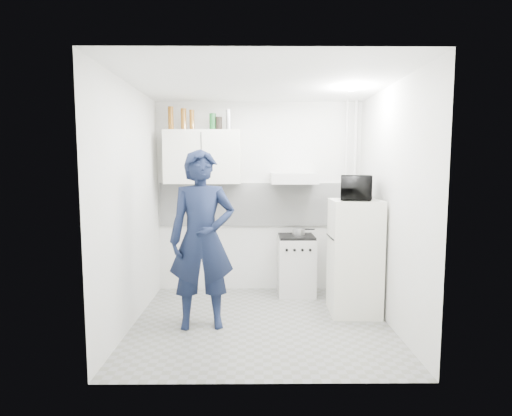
{
  "coord_description": "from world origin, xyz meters",
  "views": [
    {
      "loc": [
        -0.09,
        -4.27,
        1.72
      ],
      "look_at": [
        -0.05,
        0.3,
        1.25
      ],
      "focal_mm": 28.0,
      "sensor_mm": 36.0,
      "label": 1
    }
  ],
  "objects": [
    {
      "name": "floor",
      "position": [
        0.0,
        0.0,
        0.0
      ],
      "size": [
        2.8,
        2.8,
        0.0
      ],
      "primitive_type": "plane",
      "color": "gray",
      "rests_on": "ground"
    },
    {
      "name": "ceiling",
      "position": [
        0.0,
        0.0,
        2.6
      ],
      "size": [
        2.8,
        2.8,
        0.0
      ],
      "primitive_type": "plane",
      "color": "white",
      "rests_on": "wall_back"
    },
    {
      "name": "wall_back",
      "position": [
        0.0,
        1.25,
        1.3
      ],
      "size": [
        2.8,
        0.0,
        2.8
      ],
      "primitive_type": "plane",
      "rotation": [
        1.57,
        0.0,
        0.0
      ],
      "color": "silver",
      "rests_on": "floor"
    },
    {
      "name": "wall_left",
      "position": [
        -1.4,
        0.0,
        1.3
      ],
      "size": [
        0.0,
        2.6,
        2.6
      ],
      "primitive_type": "plane",
      "rotation": [
        1.57,
        0.0,
        1.57
      ],
      "color": "silver",
      "rests_on": "floor"
    },
    {
      "name": "wall_right",
      "position": [
        1.4,
        0.0,
        1.3
      ],
      "size": [
        0.0,
        2.6,
        2.6
      ],
      "primitive_type": "plane",
      "rotation": [
        1.57,
        0.0,
        -1.57
      ],
      "color": "silver",
      "rests_on": "floor"
    },
    {
      "name": "person",
      "position": [
        -0.63,
        -0.08,
        0.95
      ],
      "size": [
        0.75,
        0.54,
        1.9
      ],
      "primitive_type": "imported",
      "rotation": [
        0.0,
        0.0,
        0.13
      ],
      "color": "black",
      "rests_on": "floor"
    },
    {
      "name": "stove",
      "position": [
        0.5,
        1.0,
        0.39
      ],
      "size": [
        0.49,
        0.49,
        0.78
      ],
      "primitive_type": "cube",
      "color": "silver",
      "rests_on": "floor"
    },
    {
      "name": "fridge",
      "position": [
        1.1,
        0.3,
        0.67
      ],
      "size": [
        0.57,
        0.57,
        1.34
      ],
      "primitive_type": "cube",
      "rotation": [
        0.0,
        0.0,
        -0.03
      ],
      "color": "white",
      "rests_on": "floor"
    },
    {
      "name": "stove_top",
      "position": [
        0.5,
        1.0,
        0.79
      ],
      "size": [
        0.47,
        0.47,
        0.03
      ],
      "primitive_type": "cube",
      "color": "black",
      "rests_on": "stove"
    },
    {
      "name": "saucepan",
      "position": [
        0.53,
        1.04,
        0.85
      ],
      "size": [
        0.17,
        0.17,
        0.1
      ],
      "primitive_type": "cylinder",
      "color": "silver",
      "rests_on": "stove_top"
    },
    {
      "name": "microwave",
      "position": [
        1.1,
        0.3,
        1.48
      ],
      "size": [
        0.57,
        0.45,
        0.28
      ],
      "primitive_type": "imported",
      "rotation": [
        0.0,
        0.0,
        1.34
      ],
      "color": "black",
      "rests_on": "fridge"
    },
    {
      "name": "bottle_a",
      "position": [
        -1.17,
        1.07,
        2.35
      ],
      "size": [
        0.07,
        0.07,
        0.31
      ],
      "primitive_type": "cylinder",
      "color": "brown",
      "rests_on": "upper_cabinet"
    },
    {
      "name": "bottle_b",
      "position": [
        -1.0,
        1.07,
        2.34
      ],
      "size": [
        0.07,
        0.07,
        0.28
      ],
      "primitive_type": "cylinder",
      "color": "brown",
      "rests_on": "upper_cabinet"
    },
    {
      "name": "bottle_c",
      "position": [
        -0.89,
        1.07,
        2.33
      ],
      "size": [
        0.06,
        0.06,
        0.27
      ],
      "primitive_type": "cylinder",
      "color": "brown",
      "rests_on": "upper_cabinet"
    },
    {
      "name": "canister_a",
      "position": [
        -0.62,
        1.07,
        2.31
      ],
      "size": [
        0.09,
        0.09,
        0.22
      ],
      "primitive_type": "cylinder",
      "color": "#144C1E",
      "rests_on": "upper_cabinet"
    },
    {
      "name": "canister_b",
      "position": [
        -0.54,
        1.07,
        2.29
      ],
      "size": [
        0.09,
        0.09,
        0.17
      ],
      "primitive_type": "cylinder",
      "color": "black",
      "rests_on": "upper_cabinet"
    },
    {
      "name": "bottle_e",
      "position": [
        -0.41,
        1.07,
        2.33
      ],
      "size": [
        0.07,
        0.07,
        0.27
      ],
      "primitive_type": "cylinder",
      "color": "silver",
      "rests_on": "upper_cabinet"
    },
    {
      "name": "upper_cabinet",
      "position": [
        -0.75,
        1.07,
        1.85
      ],
      "size": [
        1.0,
        0.35,
        0.7
      ],
      "primitive_type": "cube",
      "color": "white",
      "rests_on": "wall_back"
    },
    {
      "name": "range_hood",
      "position": [
        0.45,
        1.0,
        1.57
      ],
      "size": [
        0.6,
        0.5,
        0.14
      ],
      "primitive_type": "cube",
      "color": "silver",
      "rests_on": "wall_back"
    },
    {
      "name": "backsplash",
      "position": [
        0.0,
        1.24,
        1.2
      ],
      "size": [
        2.74,
        0.03,
        0.6
      ],
      "primitive_type": "cube",
      "color": "white",
      "rests_on": "wall_back"
    },
    {
      "name": "pipe_a",
      "position": [
        1.3,
        1.17,
        1.3
      ],
      "size": [
        0.05,
        0.05,
        2.6
      ],
      "primitive_type": "cylinder",
      "color": "silver",
      "rests_on": "floor"
    },
    {
      "name": "pipe_b",
      "position": [
        1.18,
        1.17,
        1.3
      ],
      "size": [
        0.04,
        0.04,
        2.6
      ],
      "primitive_type": "cylinder",
      "color": "silver",
      "rests_on": "floor"
    },
    {
      "name": "ceiling_spot_fixture",
      "position": [
        1.0,
        0.2,
        2.57
      ],
      "size": [
        0.1,
        0.1,
        0.02
      ],
      "primitive_type": "cylinder",
      "color": "white",
      "rests_on": "ceiling"
    }
  ]
}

